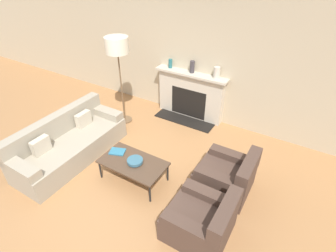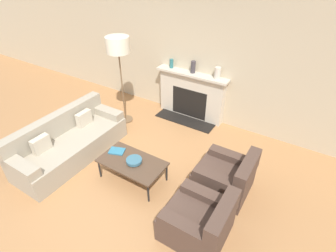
{
  "view_description": "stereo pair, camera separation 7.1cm",
  "coord_description": "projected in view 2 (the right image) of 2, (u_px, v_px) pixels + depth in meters",
  "views": [
    {
      "loc": [
        2.47,
        -2.35,
        3.34
      ],
      "look_at": [
        0.28,
        1.32,
        0.45
      ],
      "focal_mm": 28.0,
      "sensor_mm": 36.0,
      "label": 1
    },
    {
      "loc": [
        2.53,
        -2.31,
        3.34
      ],
      "look_at": [
        0.28,
        1.32,
        0.45
      ],
      "focal_mm": 28.0,
      "sensor_mm": 36.0,
      "label": 2
    }
  ],
  "objects": [
    {
      "name": "armchair_near",
      "position": [
        199.0,
        221.0,
        3.55
      ],
      "size": [
        0.86,
        0.8,
        0.75
      ],
      "rotation": [
        0.0,
        0.0,
        -1.57
      ],
      "color": "#4C382D",
      "rests_on": "ground_plane"
    },
    {
      "name": "bowl",
      "position": [
        134.0,
        161.0,
        4.34
      ],
      "size": [
        0.26,
        0.26,
        0.07
      ],
      "color": "#38667A",
      "rests_on": "coffee_table"
    },
    {
      "name": "wall_back",
      "position": [
        191.0,
        54.0,
        5.68
      ],
      "size": [
        18.0,
        0.06,
        2.9
      ],
      "color": "#BCAD8E",
      "rests_on": "ground_plane"
    },
    {
      "name": "book",
      "position": [
        117.0,
        151.0,
        4.59
      ],
      "size": [
        0.31,
        0.27,
        0.02
      ],
      "rotation": [
        0.0,
        0.0,
        0.36
      ],
      "color": "teal",
      "rests_on": "coffee_table"
    },
    {
      "name": "floor_lamp",
      "position": [
        118.0,
        49.0,
        5.23
      ],
      "size": [
        0.48,
        0.48,
        1.93
      ],
      "color": "brown",
      "rests_on": "ground_plane"
    },
    {
      "name": "mantel_vase_left",
      "position": [
        171.0,
        64.0,
        5.91
      ],
      "size": [
        0.09,
        0.09,
        0.2
      ],
      "color": "#28666B",
      "rests_on": "fireplace"
    },
    {
      "name": "ground_plane",
      "position": [
        115.0,
        178.0,
        4.6
      ],
      "size": [
        18.0,
        18.0,
        0.0
      ],
      "primitive_type": "plane",
      "color": "#A87547"
    },
    {
      "name": "mantel_vase_center_left",
      "position": [
        193.0,
        67.0,
        5.65
      ],
      "size": [
        0.1,
        0.1,
        0.26
      ],
      "color": "#3D383D",
      "rests_on": "fireplace"
    },
    {
      "name": "coffee_table",
      "position": [
        132.0,
        163.0,
        4.4
      ],
      "size": [
        1.12,
        0.62,
        0.39
      ],
      "color": "#4C3828",
      "rests_on": "ground_plane"
    },
    {
      "name": "armchair_far",
      "position": [
        226.0,
        177.0,
        4.24
      ],
      "size": [
        0.86,
        0.8,
        0.75
      ],
      "rotation": [
        0.0,
        0.0,
        -1.57
      ],
      "color": "#4C382D",
      "rests_on": "ground_plane"
    },
    {
      "name": "mantel_vase_center_right",
      "position": [
        218.0,
        73.0,
        5.41
      ],
      "size": [
        0.13,
        0.13,
        0.24
      ],
      "color": "beige",
      "rests_on": "fireplace"
    },
    {
      "name": "fireplace",
      "position": [
        191.0,
        96.0,
        6.03
      ],
      "size": [
        1.68,
        0.59,
        1.1
      ],
      "color": "beige",
      "rests_on": "ground_plane"
    },
    {
      "name": "couch",
      "position": [
        69.0,
        142.0,
        4.96
      ],
      "size": [
        0.85,
        2.18,
        0.82
      ],
      "rotation": [
        0.0,
        0.0,
        1.57
      ],
      "color": "#9E937F",
      "rests_on": "ground_plane"
    }
  ]
}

